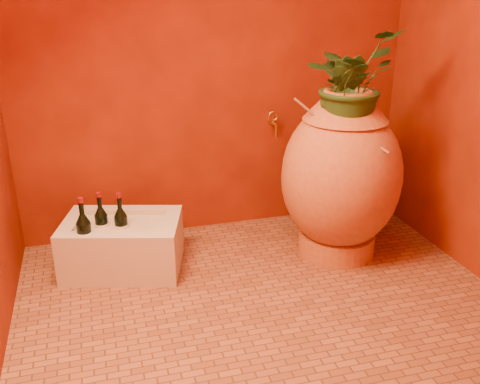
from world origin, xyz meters
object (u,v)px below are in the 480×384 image
object	(u,v)px
stone_basin	(123,245)
wine_bottle_b	(85,235)
wine_bottle_c	(102,225)
wall_tap	(274,122)
amphora	(341,175)
wine_bottle_a	(121,227)

from	to	relation	value
stone_basin	wine_bottle_b	xyz separation A→B (m)	(-0.20, -0.09, 0.14)
wine_bottle_c	wall_tap	distance (m)	1.26
wall_tap	stone_basin	bearing A→B (deg)	-161.18
stone_basin	wine_bottle_b	world-z (taller)	wine_bottle_b
amphora	stone_basin	world-z (taller)	amphora
amphora	wine_bottle_a	bearing A→B (deg)	174.44
stone_basin	amphora	bearing A→B (deg)	-7.00
amphora	wall_tap	distance (m)	0.60
stone_basin	wine_bottle_b	size ratio (longest dim) A/B	2.24
wine_bottle_b	wine_bottle_c	world-z (taller)	wine_bottle_b
stone_basin	wall_tap	world-z (taller)	wall_tap
wine_bottle_a	wine_bottle_c	size ratio (longest dim) A/B	1.01
amphora	stone_basin	xyz separation A→B (m)	(-1.27, 0.16, -0.36)
amphora	wine_bottle_c	world-z (taller)	amphora
wine_bottle_a	wine_bottle_b	distance (m)	0.21
amphora	wine_bottle_c	xyz separation A→B (m)	(-1.38, 0.17, -0.22)
stone_basin	wine_bottle_a	distance (m)	0.14
wine_bottle_c	wine_bottle_b	bearing A→B (deg)	-130.68
stone_basin	wine_bottle_a	size ratio (longest dim) A/B	2.39
wine_bottle_c	wall_tap	xyz separation A→B (m)	(1.13, 0.33, 0.43)
amphora	wine_bottle_a	distance (m)	1.30
wine_bottle_c	stone_basin	bearing A→B (deg)	-9.37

